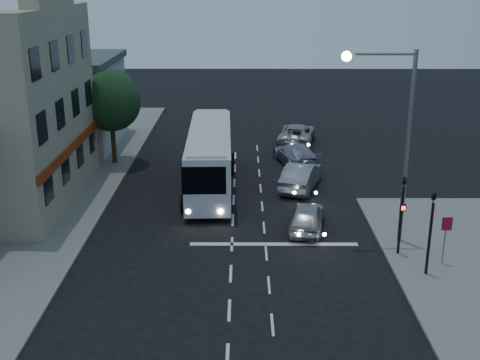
{
  "coord_description": "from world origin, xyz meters",
  "views": [
    {
      "loc": [
        0.49,
        -24.14,
        12.06
      ],
      "look_at": [
        0.38,
        5.05,
        2.2
      ],
      "focal_mm": 45.0,
      "sensor_mm": 36.0,
      "label": 1
    }
  ],
  "objects_px": {
    "regulatory_sign": "(446,233)",
    "street_tree": "(110,98)",
    "traffic_signal_side": "(431,224)",
    "traffic_signal_main": "(402,206)",
    "car_sedan_b": "(296,154)",
    "car_sedan_c": "(297,134)",
    "tour_bus": "(210,156)",
    "car_sedan_a": "(301,176)",
    "streetlight": "(395,126)",
    "car_suv": "(307,217)"
  },
  "relations": [
    {
      "from": "street_tree",
      "to": "traffic_signal_side",
      "type": "bearing_deg",
      "value": -44.5
    },
    {
      "from": "car_sedan_b",
      "to": "streetlight",
      "type": "xyz_separation_m",
      "value": [
        3.25,
        -12.65,
        5.01
      ]
    },
    {
      "from": "car_sedan_a",
      "to": "regulatory_sign",
      "type": "xyz_separation_m",
      "value": [
        5.29,
        -10.22,
        0.81
      ]
    },
    {
      "from": "streetlight",
      "to": "regulatory_sign",
      "type": "bearing_deg",
      "value": -51.25
    },
    {
      "from": "tour_bus",
      "to": "car_sedan_a",
      "type": "xyz_separation_m",
      "value": [
        5.45,
        -0.25,
        -1.15
      ]
    },
    {
      "from": "car_suv",
      "to": "street_tree",
      "type": "xyz_separation_m",
      "value": [
        -11.95,
        11.22,
        3.8
      ]
    },
    {
      "from": "traffic_signal_main",
      "to": "tour_bus",
      "type": "bearing_deg",
      "value": 133.74
    },
    {
      "from": "tour_bus",
      "to": "car_sedan_b",
      "type": "distance_m",
      "value": 7.32
    },
    {
      "from": "car_sedan_b",
      "to": "street_tree",
      "type": "bearing_deg",
      "value": -14.83
    },
    {
      "from": "traffic_signal_main",
      "to": "streetlight",
      "type": "relative_size",
      "value": 0.46
    },
    {
      "from": "traffic_signal_side",
      "to": "traffic_signal_main",
      "type": "bearing_deg",
      "value": 109.49
    },
    {
      "from": "car_sedan_b",
      "to": "car_sedan_c",
      "type": "bearing_deg",
      "value": -109.79
    },
    {
      "from": "car_sedan_a",
      "to": "streetlight",
      "type": "height_order",
      "value": "streetlight"
    },
    {
      "from": "car_sedan_a",
      "to": "street_tree",
      "type": "bearing_deg",
      "value": -4.44
    },
    {
      "from": "car_sedan_b",
      "to": "street_tree",
      "type": "xyz_separation_m",
      "value": [
        -12.3,
        0.18,
        3.77
      ]
    },
    {
      "from": "car_suv",
      "to": "traffic_signal_side",
      "type": "bearing_deg",
      "value": 142.61
    },
    {
      "from": "tour_bus",
      "to": "traffic_signal_side",
      "type": "relative_size",
      "value": 2.87
    },
    {
      "from": "car_sedan_c",
      "to": "street_tree",
      "type": "bearing_deg",
      "value": 33.26
    },
    {
      "from": "car_sedan_a",
      "to": "car_sedan_b",
      "type": "bearing_deg",
      "value": -73.07
    },
    {
      "from": "regulatory_sign",
      "to": "streetlight",
      "type": "distance_m",
      "value": 5.18
    },
    {
      "from": "car_sedan_c",
      "to": "traffic_signal_side",
      "type": "height_order",
      "value": "traffic_signal_side"
    },
    {
      "from": "car_sedan_a",
      "to": "traffic_signal_main",
      "type": "height_order",
      "value": "traffic_signal_main"
    },
    {
      "from": "regulatory_sign",
      "to": "traffic_signal_side",
      "type": "bearing_deg",
      "value": -136.08
    },
    {
      "from": "traffic_signal_side",
      "to": "street_tree",
      "type": "relative_size",
      "value": 0.66
    },
    {
      "from": "traffic_signal_main",
      "to": "street_tree",
      "type": "bearing_deg",
      "value": 137.97
    },
    {
      "from": "street_tree",
      "to": "regulatory_sign",
      "type": "bearing_deg",
      "value": -41.08
    },
    {
      "from": "car_sedan_a",
      "to": "traffic_signal_side",
      "type": "distance_m",
      "value": 12.09
    },
    {
      "from": "traffic_signal_main",
      "to": "traffic_signal_side",
      "type": "height_order",
      "value": "same"
    },
    {
      "from": "car_sedan_c",
      "to": "car_suv",
      "type": "bearing_deg",
      "value": 97.65
    },
    {
      "from": "traffic_signal_side",
      "to": "car_suv",
      "type": "bearing_deg",
      "value": 132.34
    },
    {
      "from": "regulatory_sign",
      "to": "street_tree",
      "type": "height_order",
      "value": "street_tree"
    },
    {
      "from": "car_sedan_b",
      "to": "tour_bus",
      "type": "bearing_deg",
      "value": 25.82
    },
    {
      "from": "car_sedan_a",
      "to": "street_tree",
      "type": "distance_m",
      "value": 13.73
    },
    {
      "from": "traffic_signal_side",
      "to": "streetlight",
      "type": "xyz_separation_m",
      "value": [
        -0.96,
        3.4,
        3.31
      ]
    },
    {
      "from": "car_suv",
      "to": "car_sedan_a",
      "type": "height_order",
      "value": "car_sedan_a"
    },
    {
      "from": "street_tree",
      "to": "car_sedan_a",
      "type": "bearing_deg",
      "value": -22.43
    },
    {
      "from": "car_suv",
      "to": "regulatory_sign",
      "type": "height_order",
      "value": "regulatory_sign"
    },
    {
      "from": "tour_bus",
      "to": "regulatory_sign",
      "type": "relative_size",
      "value": 5.35
    },
    {
      "from": "regulatory_sign",
      "to": "tour_bus",
      "type": "bearing_deg",
      "value": 135.75
    },
    {
      "from": "car_sedan_c",
      "to": "traffic_signal_main",
      "type": "xyz_separation_m",
      "value": [
        2.95,
        -19.56,
        1.67
      ]
    },
    {
      "from": "car_sedan_a",
      "to": "car_sedan_c",
      "type": "bearing_deg",
      "value": -75.58
    },
    {
      "from": "traffic_signal_main",
      "to": "streetlight",
      "type": "bearing_deg",
      "value": 100.2
    },
    {
      "from": "car_sedan_c",
      "to": "car_sedan_a",
      "type": "bearing_deg",
      "value": 97.23
    },
    {
      "from": "tour_bus",
      "to": "car_suv",
      "type": "relative_size",
      "value": 2.89
    },
    {
      "from": "street_tree",
      "to": "car_suv",
      "type": "bearing_deg",
      "value": -43.2
    },
    {
      "from": "car_sedan_b",
      "to": "regulatory_sign",
      "type": "relative_size",
      "value": 2.27
    },
    {
      "from": "car_sedan_c",
      "to": "street_tree",
      "type": "distance_m",
      "value": 14.41
    },
    {
      "from": "traffic_signal_side",
      "to": "streetlight",
      "type": "height_order",
      "value": "streetlight"
    },
    {
      "from": "car_sedan_c",
      "to": "traffic_signal_side",
      "type": "distance_m",
      "value": 21.91
    },
    {
      "from": "tour_bus",
      "to": "street_tree",
      "type": "relative_size",
      "value": 1.9
    }
  ]
}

